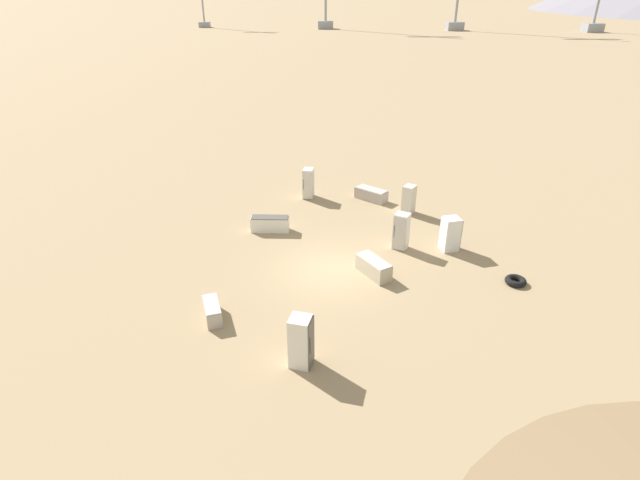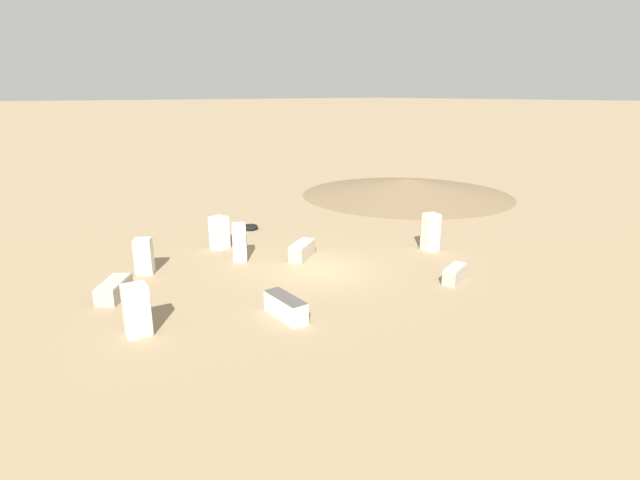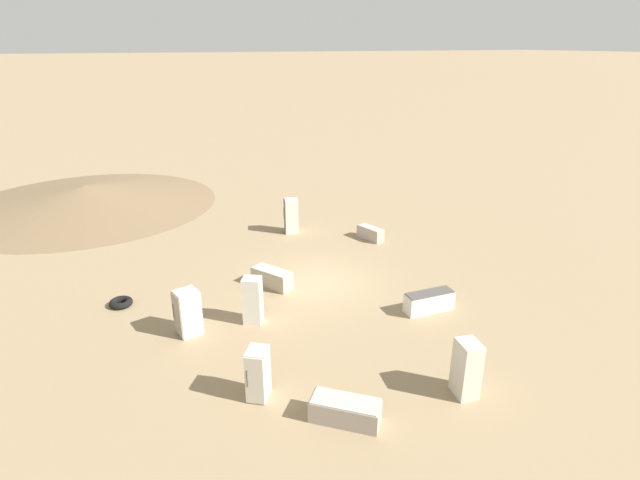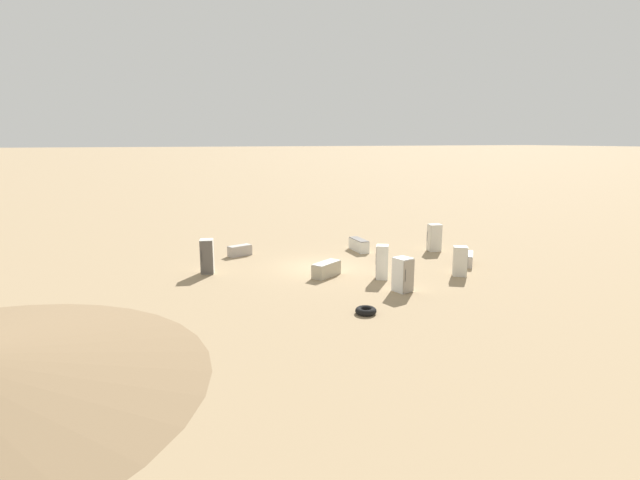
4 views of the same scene
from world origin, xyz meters
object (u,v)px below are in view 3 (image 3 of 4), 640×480
object	(u,v)px
discarded_fridge_8	(370,233)
discarded_fridge_1	(188,312)
discarded_fridge_2	(345,410)
discarded_fridge_6	(466,368)
discarded_fridge_3	(272,278)
discarded_fridge_4	(291,216)
scrap_tire	(121,303)
discarded_fridge_7	(253,300)
discarded_fridge_0	(429,302)
discarded_fridge_5	(258,374)

from	to	relation	value
discarded_fridge_8	discarded_fridge_1	bearing A→B (deg)	10.18
discarded_fridge_2	discarded_fridge_1	bearing A→B (deg)	66.73
discarded_fridge_2	discarded_fridge_6	distance (m)	3.66
discarded_fridge_3	discarded_fridge_6	bearing A→B (deg)	77.10
discarded_fridge_6	discarded_fridge_4	bearing A→B (deg)	99.27
discarded_fridge_1	discarded_fridge_8	distance (m)	11.36
discarded_fridge_8	scrap_tire	world-z (taller)	discarded_fridge_8
discarded_fridge_6	discarded_fridge_7	xyz separation A→B (m)	(4.44, -6.20, 0.01)
discarded_fridge_0	scrap_tire	xyz separation A→B (m)	(10.61, -4.93, -0.26)
discarded_fridge_3	discarded_fridge_6	xyz separation A→B (m)	(-2.95, 8.62, 0.49)
discarded_fridge_1	discarded_fridge_6	xyz separation A→B (m)	(-6.70, 6.35, 0.06)
discarded_fridge_2	discarded_fridge_7	bearing A→B (deg)	47.58
discarded_fridge_1	discarded_fridge_2	xyz separation A→B (m)	(-3.09, 6.00, -0.48)
discarded_fridge_1	discarded_fridge_3	distance (m)	4.40
discarded_fridge_5	discarded_fridge_7	distance (m)	4.15
discarded_fridge_8	scrap_tire	bearing A→B (deg)	-6.84
discarded_fridge_5	scrap_tire	world-z (taller)	discarded_fridge_5
scrap_tire	discarded_fridge_1	bearing A→B (deg)	125.08
discarded_fridge_4	scrap_tire	distance (m)	10.03
discarded_fridge_4	discarded_fridge_7	size ratio (longest dim) A/B	1.05
discarded_fridge_4	discarded_fridge_2	bearing A→B (deg)	-179.92
discarded_fridge_6	discarded_fridge_8	distance (m)	12.18
discarded_fridge_1	discarded_fridge_4	distance (m)	10.29
discarded_fridge_1	discarded_fridge_8	xyz separation A→B (m)	(-10.01, -5.36, -0.48)
discarded_fridge_3	discarded_fridge_4	bearing A→B (deg)	-149.09
discarded_fridge_4	discarded_fridge_1	bearing A→B (deg)	154.28
discarded_fridge_1	scrap_tire	size ratio (longest dim) A/B	1.85
discarded_fridge_2	discarded_fridge_7	size ratio (longest dim) A/B	1.09
discarded_fridge_5	discarded_fridge_3	bearing A→B (deg)	-77.77
discarded_fridge_0	discarded_fridge_2	bearing A→B (deg)	128.51
scrap_tire	discarded_fridge_7	bearing A→B (deg)	144.30
discarded_fridge_2	discarded_fridge_4	bearing A→B (deg)	25.17
discarded_fridge_1	discarded_fridge_7	xyz separation A→B (m)	(-2.26, 0.15, 0.07)
discarded_fridge_7	discarded_fridge_3	bearing A→B (deg)	88.00
discarded_fridge_6	scrap_tire	distance (m)	12.83
discarded_fridge_0	discarded_fridge_8	distance (m)	7.47
discarded_fridge_4	discarded_fridge_6	size ratio (longest dim) A/B	1.06
discarded_fridge_1	discarded_fridge_3	size ratio (longest dim) A/B	0.88
discarded_fridge_1	discarded_fridge_8	size ratio (longest dim) A/B	1.04
discarded_fridge_4	discarded_fridge_5	world-z (taller)	discarded_fridge_4
discarded_fridge_8	discarded_fridge_5	bearing A→B (deg)	29.44
discarded_fridge_4	discarded_fridge_8	xyz separation A→B (m)	(-3.38, 2.51, -0.59)
discarded_fridge_3	discarded_fridge_7	distance (m)	2.89
discarded_fridge_0	discarded_fridge_7	xyz separation A→B (m)	(6.26, -1.81, 0.49)
discarded_fridge_6	scrap_tire	bearing A→B (deg)	142.30
discarded_fridge_1	discarded_fridge_4	bearing A→B (deg)	-54.20
discarded_fridge_0	discarded_fridge_8	size ratio (longest dim) A/B	1.24
discarded_fridge_3	discarded_fridge_8	bearing A→B (deg)	174.44
discarded_fridge_6	discarded_fridge_8	size ratio (longest dim) A/B	1.11
discarded_fridge_0	discarded_fridge_3	size ratio (longest dim) A/B	1.05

